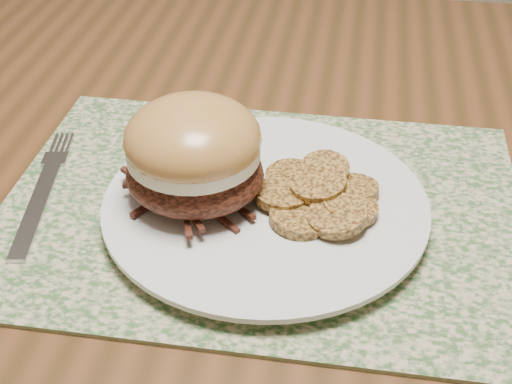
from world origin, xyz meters
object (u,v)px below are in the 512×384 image
at_px(dinner_plate, 265,207).
at_px(fork, 44,189).
at_px(dining_table, 48,205).
at_px(pork_sandwich, 194,154).

bearing_deg(dinner_plate, fork, 179.28).
bearing_deg(dining_table, pork_sandwich, -25.41).
relative_size(dinner_plate, pork_sandwich, 1.99).
xyz_separation_m(pork_sandwich, fork, (-0.14, 0.01, -0.06)).
height_order(dining_table, fork, fork).
bearing_deg(dining_table, dinner_plate, -19.05).
xyz_separation_m(dining_table, fork, (0.05, -0.08, 0.09)).
relative_size(dining_table, pork_sandwich, 11.46).
relative_size(dining_table, fork, 7.86).
xyz_separation_m(dining_table, pork_sandwich, (0.19, -0.09, 0.14)).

